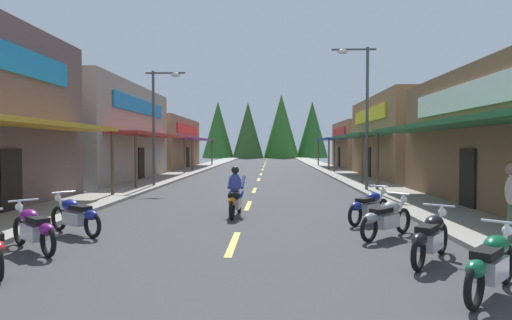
{
  "coord_description": "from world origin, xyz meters",
  "views": [
    {
      "loc": [
        0.86,
        -0.63,
        2.18
      ],
      "look_at": [
        -0.41,
        32.9,
        1.09
      ],
      "focal_mm": 29.43,
      "sensor_mm": 36.0,
      "label": 1
    }
  ],
  "objects_px": {
    "motorcycle_parked_right_2": "(386,217)",
    "motorcycle_parked_left_2": "(34,228)",
    "pedestrian_by_shop": "(511,198)",
    "streetlamp_right": "(361,99)",
    "motorcycle_parked_right_0": "(491,263)",
    "motorcycle_parked_right_3": "(369,206)",
    "motorcycle_parked_left_3": "(75,215)",
    "motorcycle_parked_right_1": "(431,237)",
    "streetlamp_left": "(159,112)",
    "rider_cruising_lead": "(235,195)"
  },
  "relations": [
    {
      "from": "motorcycle_parked_left_3",
      "to": "pedestrian_by_shop",
      "type": "distance_m",
      "value": 10.06
    },
    {
      "from": "motorcycle_parked_left_3",
      "to": "rider_cruising_lead",
      "type": "relative_size",
      "value": 0.86
    },
    {
      "from": "motorcycle_parked_left_3",
      "to": "streetlamp_left",
      "type": "bearing_deg",
      "value": -51.0
    },
    {
      "from": "streetlamp_right",
      "to": "motorcycle_parked_right_1",
      "type": "xyz_separation_m",
      "value": [
        -1.28,
        -12.33,
        -3.93
      ]
    },
    {
      "from": "streetlamp_right",
      "to": "motorcycle_parked_right_2",
      "type": "xyz_separation_m",
      "value": [
        -1.52,
        -10.21,
        -3.93
      ]
    },
    {
      "from": "streetlamp_right",
      "to": "motorcycle_parked_right_2",
      "type": "distance_m",
      "value": 11.05
    },
    {
      "from": "motorcycle_parked_right_3",
      "to": "pedestrian_by_shop",
      "type": "distance_m",
      "value": 3.7
    },
    {
      "from": "motorcycle_parked_left_3",
      "to": "rider_cruising_lead",
      "type": "xyz_separation_m",
      "value": [
        3.71,
        2.86,
        0.17
      ]
    },
    {
      "from": "streetlamp_right",
      "to": "motorcycle_parked_right_2",
      "type": "height_order",
      "value": "streetlamp_right"
    },
    {
      "from": "motorcycle_parked_right_0",
      "to": "motorcycle_parked_left_3",
      "type": "xyz_separation_m",
      "value": [
        -8.02,
        3.97,
        0.0
      ]
    },
    {
      "from": "streetlamp_left",
      "to": "streetlamp_right",
      "type": "distance_m",
      "value": 10.36
    },
    {
      "from": "streetlamp_right",
      "to": "motorcycle_parked_left_2",
      "type": "xyz_separation_m",
      "value": [
        -9.19,
        -11.78,
        -3.93
      ]
    },
    {
      "from": "motorcycle_parked_left_2",
      "to": "motorcycle_parked_left_3",
      "type": "relative_size",
      "value": 0.93
    },
    {
      "from": "motorcycle_parked_right_0",
      "to": "motorcycle_parked_left_3",
      "type": "bearing_deg",
      "value": 106.31
    },
    {
      "from": "motorcycle_parked_right_0",
      "to": "motorcycle_parked_left_2",
      "type": "distance_m",
      "value": 8.44
    },
    {
      "from": "streetlamp_left",
      "to": "motorcycle_parked_right_1",
      "type": "height_order",
      "value": "streetlamp_left"
    },
    {
      "from": "streetlamp_left",
      "to": "motorcycle_parked_left_3",
      "type": "bearing_deg",
      "value": -84.69
    },
    {
      "from": "streetlamp_left",
      "to": "motorcycle_parked_right_2",
      "type": "distance_m",
      "value": 15.2
    },
    {
      "from": "motorcycle_parked_right_2",
      "to": "motorcycle_parked_right_3",
      "type": "height_order",
      "value": "same"
    },
    {
      "from": "pedestrian_by_shop",
      "to": "motorcycle_parked_right_1",
      "type": "bearing_deg",
      "value": 56.31
    },
    {
      "from": "motorcycle_parked_right_1",
      "to": "pedestrian_by_shop",
      "type": "distance_m",
      "value": 2.59
    },
    {
      "from": "motorcycle_parked_right_2",
      "to": "motorcycle_parked_left_2",
      "type": "xyz_separation_m",
      "value": [
        -7.66,
        -1.57,
        0.0
      ]
    },
    {
      "from": "motorcycle_parked_right_1",
      "to": "rider_cruising_lead",
      "type": "distance_m",
      "value": 6.52
    },
    {
      "from": "streetlamp_right",
      "to": "motorcycle_parked_right_1",
      "type": "relative_size",
      "value": 3.85
    },
    {
      "from": "motorcycle_parked_right_2",
      "to": "motorcycle_parked_left_2",
      "type": "bearing_deg",
      "value": 147.71
    },
    {
      "from": "motorcycle_parked_left_3",
      "to": "streetlamp_right",
      "type": "bearing_deg",
      "value": -98.23
    },
    {
      "from": "streetlamp_right",
      "to": "motorcycle_parked_right_2",
      "type": "relative_size",
      "value": 4.28
    },
    {
      "from": "motorcycle_parked_right_1",
      "to": "motorcycle_parked_left_3",
      "type": "bearing_deg",
      "value": 110.27
    },
    {
      "from": "streetlamp_right",
      "to": "pedestrian_by_shop",
      "type": "relative_size",
      "value": 3.79
    },
    {
      "from": "motorcycle_parked_right_2",
      "to": "pedestrian_by_shop",
      "type": "relative_size",
      "value": 0.89
    },
    {
      "from": "motorcycle_parked_right_1",
      "to": "motorcycle_parked_left_2",
      "type": "distance_m",
      "value": 7.93
    },
    {
      "from": "motorcycle_parked_right_0",
      "to": "motorcycle_parked_right_3",
      "type": "height_order",
      "value": "same"
    },
    {
      "from": "streetlamp_right",
      "to": "motorcycle_parked_right_1",
      "type": "height_order",
      "value": "streetlamp_right"
    },
    {
      "from": "rider_cruising_lead",
      "to": "motorcycle_parked_left_2",
      "type": "bearing_deg",
      "value": 143.57
    },
    {
      "from": "motorcycle_parked_right_1",
      "to": "motorcycle_parked_right_2",
      "type": "relative_size",
      "value": 1.11
    },
    {
      "from": "motorcycle_parked_right_1",
      "to": "streetlamp_right",
      "type": "bearing_deg",
      "value": 30.06
    },
    {
      "from": "motorcycle_parked_right_1",
      "to": "pedestrian_by_shop",
      "type": "xyz_separation_m",
      "value": [
        2.18,
        1.27,
        0.58
      ]
    },
    {
      "from": "streetlamp_right",
      "to": "motorcycle_parked_right_2",
      "type": "bearing_deg",
      "value": -98.49
    },
    {
      "from": "motorcycle_parked_right_2",
      "to": "motorcycle_parked_right_0",
      "type": "bearing_deg",
      "value": -127.27
    },
    {
      "from": "motorcycle_parked_left_2",
      "to": "motorcycle_parked_left_3",
      "type": "distance_m",
      "value": 1.66
    },
    {
      "from": "motorcycle_parked_right_3",
      "to": "motorcycle_parked_left_2",
      "type": "relative_size",
      "value": 0.96
    },
    {
      "from": "motorcycle_parked_left_2",
      "to": "pedestrian_by_shop",
      "type": "height_order",
      "value": "pedestrian_by_shop"
    },
    {
      "from": "streetlamp_left",
      "to": "motorcycle_parked_right_1",
      "type": "xyz_separation_m",
      "value": [
        8.92,
        -14.09,
        -3.52
      ]
    },
    {
      "from": "motorcycle_parked_right_0",
      "to": "pedestrian_by_shop",
      "type": "height_order",
      "value": "pedestrian_by_shop"
    },
    {
      "from": "motorcycle_parked_right_2",
      "to": "motorcycle_parked_left_3",
      "type": "distance_m",
      "value": 7.57
    },
    {
      "from": "streetlamp_right",
      "to": "motorcycle_parked_left_3",
      "type": "relative_size",
      "value": 3.75
    },
    {
      "from": "motorcycle_parked_left_3",
      "to": "motorcycle_parked_left_2",
      "type": "bearing_deg",
      "value": 120.48
    },
    {
      "from": "streetlamp_left",
      "to": "motorcycle_parked_right_3",
      "type": "bearing_deg",
      "value": -49.16
    },
    {
      "from": "motorcycle_parked_right_3",
      "to": "motorcycle_parked_left_3",
      "type": "distance_m",
      "value": 7.82
    },
    {
      "from": "motorcycle_parked_right_0",
      "to": "motorcycle_parked_right_3",
      "type": "relative_size",
      "value": 1.01
    }
  ]
}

